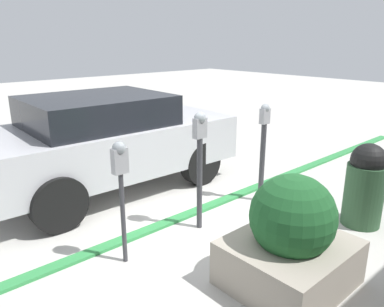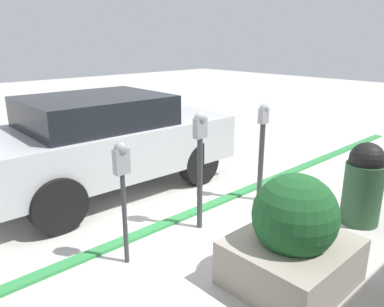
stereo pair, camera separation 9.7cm
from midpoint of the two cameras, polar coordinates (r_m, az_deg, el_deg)
ground_plane at (r=5.34m, az=-0.05°, el=-9.92°), size 40.00×40.00×0.00m
curb_strip at (r=5.39m, az=-0.62°, el=-9.44°), size 13.50×0.16×0.04m
parking_meter_nearest at (r=4.03m, az=-10.16°, el=-3.23°), size 0.17×0.14×1.41m
parking_meter_second at (r=4.73m, az=1.77°, el=0.05°), size 0.17×0.15×1.57m
parking_meter_middle at (r=5.72m, az=11.27°, el=1.52°), size 0.15×0.13×1.52m
planter_box at (r=3.98m, az=15.47°, el=-12.56°), size 1.21×1.06×1.18m
parked_car_front at (r=6.28m, az=-12.53°, el=2.09°), size 4.13×2.06×1.58m
trash_bin at (r=5.50m, az=25.32°, el=-4.34°), size 0.50×0.50×1.14m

